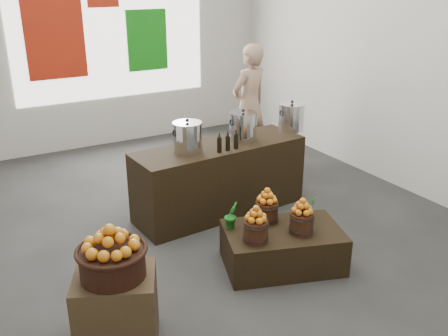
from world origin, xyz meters
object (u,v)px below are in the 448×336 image
crate (117,309)px  stock_pot_right (291,118)px  stock_pot_center (243,127)px  shopper (249,105)px  wicker_basket (113,263)px  stock_pot_left (188,138)px  display_table (282,247)px  counter (220,179)px

crate → stock_pot_right: bearing=30.3°
stock_pot_center → shopper: shopper is taller
wicker_basket → stock_pot_left: bearing=48.7°
stock_pot_right → display_table: bearing=-128.5°
display_table → stock_pot_center: bearing=92.9°
display_table → stock_pot_right: bearing=70.1°
display_table → counter: (0.06, 1.38, 0.23)m
crate → shopper: shopper is taller
counter → stock_pot_center: stock_pot_center is taller
crate → wicker_basket: 0.42m
shopper → stock_pot_center: bearing=39.4°
wicker_basket → stock_pot_center: bearing=37.5°
stock_pot_center → shopper: size_ratio=0.18×
crate → wicker_basket: size_ratio=1.25×
display_table → stock_pot_left: 1.63m
display_table → stock_pot_right: (1.16, 1.46, 0.83)m
display_table → shopper: (1.30, 2.68, 0.71)m
counter → wicker_basket: bearing=-142.2°
wicker_basket → stock_pot_center: size_ratio=1.51×
crate → display_table: bearing=8.6°
crate → stock_pot_left: size_ratio=1.89×
crate → counter: counter is taller
crate → wicker_basket: (0.00, 0.00, 0.42)m
stock_pot_right → stock_pot_center: bearing=-176.1°
crate → counter: 2.49m
stock_pot_right → shopper: shopper is taller
display_table → wicker_basket: bearing=-152.7°
stock_pot_right → wicker_basket: bearing=-149.7°
counter → stock_pot_left: (-0.43, -0.03, 0.59)m
crate → counter: bearing=41.7°
crate → wicker_basket: wicker_basket is taller
stock_pot_left → shopper: size_ratio=0.18×
stock_pot_center → shopper: (0.91, 1.28, -0.12)m
counter → stock_pot_right: bearing=0.0°
wicker_basket → counter: (1.86, 1.66, -0.30)m
display_table → stock_pot_right: 2.04m
stock_pot_left → stock_pot_right: 1.53m
wicker_basket → stock_pot_right: bearing=30.3°
wicker_basket → counter: 2.51m
stock_pot_left → stock_pot_center: same height
counter → stock_pot_right: stock_pot_right is taller
stock_pot_left → stock_pot_right: size_ratio=1.00×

